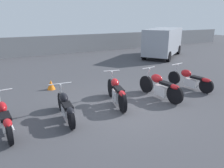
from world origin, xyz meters
TOP-DOWN VIEW (x-y plane):
  - ground_plane at (0.00, 0.00)m, footprint 60.00×60.00m
  - fence_back at (0.00, 11.72)m, footprint 40.00×0.04m
  - motorcycle_slot_0 at (-3.50, 0.15)m, footprint 0.74×2.07m
  - motorcycle_slot_1 at (-1.87, 0.13)m, footprint 0.71×1.96m
  - motorcycle_slot_2 at (0.02, 0.41)m, footprint 0.78×2.13m
  - motorcycle_slot_3 at (1.73, 0.14)m, footprint 0.62×2.14m
  - motorcycle_slot_4 at (3.58, 0.39)m, footprint 0.72×2.13m
  - parked_van at (7.80, 6.90)m, footprint 4.94×4.19m
  - traffic_cone_near at (-1.58, 3.12)m, footprint 0.34×0.34m

SIDE VIEW (x-z plane):
  - ground_plane at x=0.00m, z-range 0.00..0.00m
  - traffic_cone_near at x=-1.58m, z-range 0.00..0.40m
  - motorcycle_slot_1 at x=-1.87m, z-range -0.07..0.86m
  - motorcycle_slot_0 at x=-3.50m, z-range -0.08..0.87m
  - motorcycle_slot_4 at x=3.58m, z-range -0.08..0.88m
  - motorcycle_slot_2 at x=0.02m, z-range -0.08..0.96m
  - motorcycle_slot_3 at x=1.73m, z-range -0.07..0.97m
  - fence_back at x=0.00m, z-range 0.00..1.50m
  - parked_van at x=7.80m, z-range 0.12..2.20m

